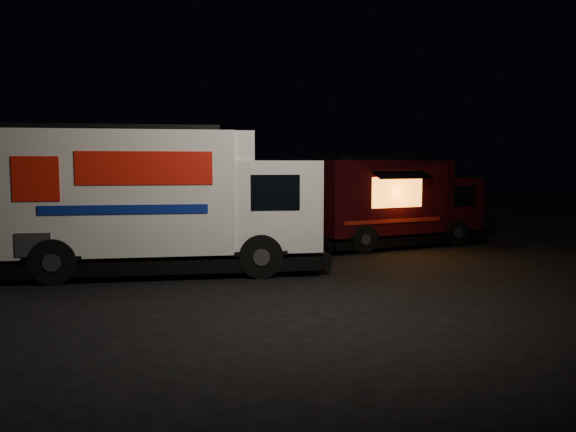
# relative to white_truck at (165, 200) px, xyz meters

# --- Properties ---
(ground) EXTENTS (80.00, 80.00, 0.00)m
(ground) POSITION_rel_white_truck_xyz_m (2.72, -1.81, -1.76)
(ground) COLOR black
(ground) RESTS_ON ground
(white_truck) EXTENTS (8.19, 5.10, 3.51)m
(white_truck) POSITION_rel_white_truck_xyz_m (0.00, 0.00, 0.00)
(white_truck) COLOR white
(white_truck) RESTS_ON ground
(red_truck) EXTENTS (6.22, 2.51, 2.85)m
(red_truck) POSITION_rel_white_truck_xyz_m (7.81, 0.87, -0.33)
(red_truck) COLOR black
(red_truck) RESTS_ON ground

